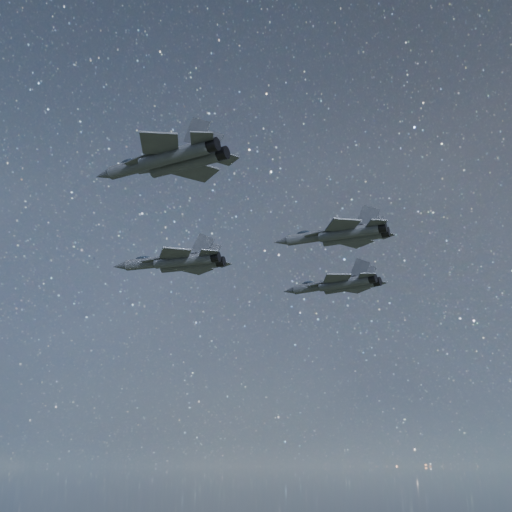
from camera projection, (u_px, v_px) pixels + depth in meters
The scene contains 4 objects.
jet_lead at pixel (177, 262), 93.35m from camera, with size 19.73×13.54×4.95m.
jet_left at pixel (339, 284), 100.87m from camera, with size 18.35×13.02×4.66m.
jet_right at pixel (169, 160), 62.96m from camera, with size 17.05×12.10×4.34m.
jet_slot at pixel (341, 234), 78.73m from camera, with size 16.46×11.52×4.15m.
Camera 1 is at (38.21, -67.54, 130.73)m, focal length 42.00 mm.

